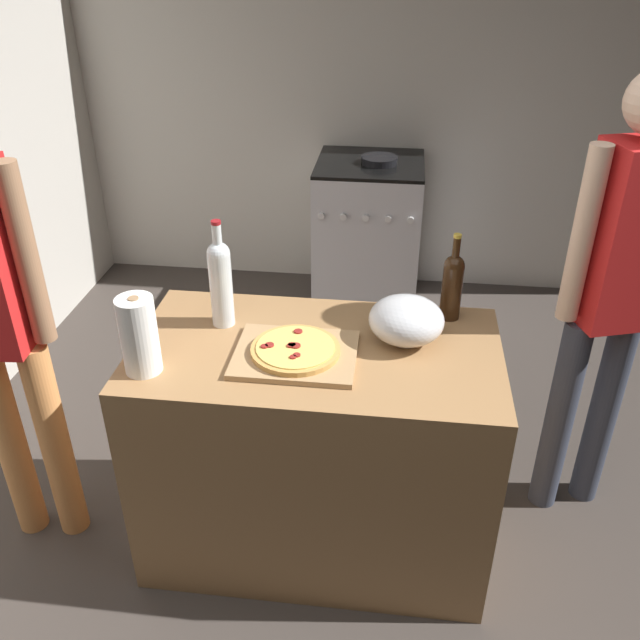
{
  "coord_description": "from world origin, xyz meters",
  "views": [
    {
      "loc": [
        0.17,
        -1.18,
        2.12
      ],
      "look_at": [
        -0.08,
        0.81,
        0.93
      ],
      "focal_mm": 37.98,
      "sensor_mm": 36.0,
      "label": 1
    }
  ],
  "objects_px": {
    "paper_towel_roll": "(139,335)",
    "wine_bottle_green": "(452,283)",
    "pizza": "(295,349)",
    "stove": "(368,235)",
    "mixing_bowl": "(406,320)",
    "wine_bottle_dark": "(221,280)",
    "person_in_red": "(614,283)"
  },
  "relations": [
    {
      "from": "stove",
      "to": "person_in_red",
      "type": "relative_size",
      "value": 0.55
    },
    {
      "from": "paper_towel_roll",
      "to": "wine_bottle_dark",
      "type": "height_order",
      "value": "wine_bottle_dark"
    },
    {
      "from": "pizza",
      "to": "person_in_red",
      "type": "bearing_deg",
      "value": 19.97
    },
    {
      "from": "pizza",
      "to": "stove",
      "type": "xyz_separation_m",
      "value": [
        0.13,
        2.0,
        -0.45
      ]
    },
    {
      "from": "mixing_bowl",
      "to": "wine_bottle_dark",
      "type": "bearing_deg",
      "value": 176.88
    },
    {
      "from": "stove",
      "to": "mixing_bowl",
      "type": "bearing_deg",
      "value": -82.98
    },
    {
      "from": "pizza",
      "to": "wine_bottle_green",
      "type": "relative_size",
      "value": 0.91
    },
    {
      "from": "wine_bottle_green",
      "to": "mixing_bowl",
      "type": "bearing_deg",
      "value": -131.07
    },
    {
      "from": "mixing_bowl",
      "to": "person_in_red",
      "type": "bearing_deg",
      "value": 18.5
    },
    {
      "from": "wine_bottle_dark",
      "to": "stove",
      "type": "distance_m",
      "value": 1.95
    },
    {
      "from": "wine_bottle_green",
      "to": "stove",
      "type": "height_order",
      "value": "wine_bottle_green"
    },
    {
      "from": "mixing_bowl",
      "to": "wine_bottle_dark",
      "type": "relative_size",
      "value": 0.65
    },
    {
      "from": "paper_towel_roll",
      "to": "wine_bottle_dark",
      "type": "bearing_deg",
      "value": 60.11
    },
    {
      "from": "pizza",
      "to": "paper_towel_roll",
      "type": "relative_size",
      "value": 1.12
    },
    {
      "from": "wine_bottle_green",
      "to": "wine_bottle_dark",
      "type": "xyz_separation_m",
      "value": [
        -0.8,
        -0.14,
        0.04
      ]
    },
    {
      "from": "mixing_bowl",
      "to": "paper_towel_roll",
      "type": "height_order",
      "value": "paper_towel_roll"
    },
    {
      "from": "wine_bottle_green",
      "to": "wine_bottle_dark",
      "type": "bearing_deg",
      "value": -169.82
    },
    {
      "from": "mixing_bowl",
      "to": "stove",
      "type": "height_order",
      "value": "mixing_bowl"
    },
    {
      "from": "mixing_bowl",
      "to": "person_in_red",
      "type": "height_order",
      "value": "person_in_red"
    },
    {
      "from": "mixing_bowl",
      "to": "wine_bottle_green",
      "type": "bearing_deg",
      "value": 48.93
    },
    {
      "from": "paper_towel_roll",
      "to": "stove",
      "type": "height_order",
      "value": "paper_towel_roll"
    },
    {
      "from": "paper_towel_roll",
      "to": "wine_bottle_green",
      "type": "height_order",
      "value": "wine_bottle_green"
    },
    {
      "from": "wine_bottle_green",
      "to": "stove",
      "type": "xyz_separation_m",
      "value": [
        -0.38,
        1.67,
        -0.55
      ]
    },
    {
      "from": "wine_bottle_green",
      "to": "wine_bottle_dark",
      "type": "height_order",
      "value": "wine_bottle_dark"
    },
    {
      "from": "paper_towel_roll",
      "to": "wine_bottle_green",
      "type": "bearing_deg",
      "value": 25.13
    },
    {
      "from": "mixing_bowl",
      "to": "stove",
      "type": "distance_m",
      "value": 1.93
    },
    {
      "from": "pizza",
      "to": "paper_towel_roll",
      "type": "height_order",
      "value": "paper_towel_roll"
    },
    {
      "from": "paper_towel_roll",
      "to": "mixing_bowl",
      "type": "bearing_deg",
      "value": 18.84
    },
    {
      "from": "stove",
      "to": "person_in_red",
      "type": "xyz_separation_m",
      "value": [
        0.95,
        -1.61,
        0.56
      ]
    },
    {
      "from": "paper_towel_roll",
      "to": "wine_bottle_green",
      "type": "distance_m",
      "value": 1.08
    },
    {
      "from": "wine_bottle_green",
      "to": "pizza",
      "type": "bearing_deg",
      "value": -147.3
    },
    {
      "from": "wine_bottle_dark",
      "to": "pizza",
      "type": "bearing_deg",
      "value": -32.87
    }
  ]
}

